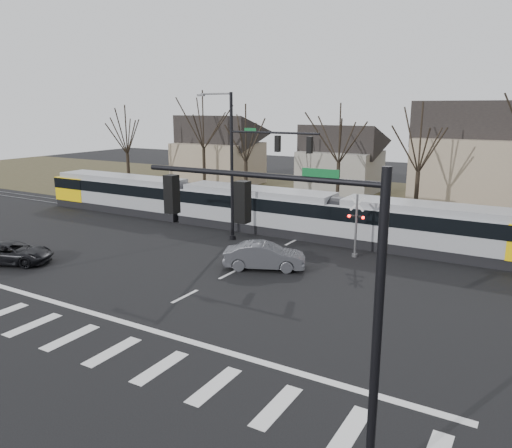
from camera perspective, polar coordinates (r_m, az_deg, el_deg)
The scene contains 16 objects.
ground at distance 23.99m, azimuth -11.11°, elevation -9.62°, with size 140.00×140.00×0.00m, color black.
grass_verge at distance 51.46m, azimuth 13.10°, elevation 2.56°, with size 140.00×28.00×0.01m, color #38331E.
crosswalk at distance 21.46m, azimuth -18.35°, elevation -12.91°, with size 27.00×2.60×0.01m.
stop_line at distance 22.80m, azimuth -14.15°, elevation -11.02°, with size 28.00×0.35×0.01m, color silver.
lane_dashes at distance 36.82m, azimuth 5.53°, elevation -1.33°, with size 0.18×30.00×0.01m.
rail_pair at distance 36.64m, azimuth 5.40°, elevation -1.36°, with size 90.00×1.52×0.06m.
tram at distance 38.33m, azimuth -0.09°, elevation 1.98°, with size 42.28×3.14×3.21m.
sedan at distance 29.06m, azimuth 0.98°, elevation -3.67°, with size 4.95×3.38×1.55m, color #434449.
suv at distance 33.48m, azimuth -26.04°, elevation -2.98°, with size 5.15×3.90×1.30m, color black.
signal_pole_near_right at distance 12.13m, azimuth 5.34°, elevation -6.31°, with size 6.72×0.44×8.00m.
signal_pole_far at distance 33.86m, azimuth -0.52°, elevation 7.26°, with size 9.28×0.44×10.20m.
rail_crossing_signal at distance 31.67m, azimuth 11.35°, elevation -0.43°, with size 1.08×0.36×4.00m.
tree_row at distance 44.51m, azimuth 13.54°, elevation 7.42°, with size 59.20×7.20×10.00m.
house_a at distance 61.48m, azimuth -4.32°, elevation 8.74°, with size 9.72×8.64×8.60m.
house_b at distance 56.29m, azimuth 9.67°, elevation 7.68°, with size 8.64×7.56×7.65m.
house_c at distance 49.90m, azimuth 23.74°, elevation 7.53°, with size 10.80×8.64×10.10m.
Camera 1 is at (14.92, -16.38, 9.21)m, focal length 35.00 mm.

